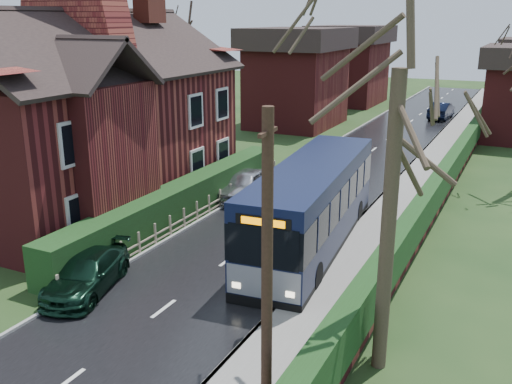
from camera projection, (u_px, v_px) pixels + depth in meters
The scene contains 17 objects.
ground at pixel (199, 283), 18.75m from camera, with size 140.00×140.00×0.00m, color #324B20.
road at pixel (308, 199), 27.33m from camera, with size 6.00×100.00×0.02m, color black.
pavement at pixel (397, 211), 25.53m from camera, with size 2.50×100.00×0.14m, color slate.
kerb_right at pixel (371, 207), 26.03m from camera, with size 0.12×100.00×0.14m, color gray.
kerb_left at pixel (252, 190), 28.60m from camera, with size 0.12×100.00×0.10m, color gray.
front_hedge at pixel (182, 201), 24.45m from camera, with size 1.20×16.00×1.60m, color #183213.
picket_fence at pixel (197, 212), 24.24m from camera, with size 0.10×16.00×0.90m, color tan, non-canonical shape.
right_wall_hedge at pixel (435, 195), 24.59m from camera, with size 0.60×50.00×1.80m.
brick_house at pixel (84, 111), 25.25m from camera, with size 9.30×14.60×10.30m.
bus at pixel (312, 207), 21.23m from camera, with size 3.39×10.83×3.23m.
car_silver at pixel (246, 184), 27.34m from camera, with size 1.62×4.02×1.37m, color silver.
car_green at pixel (87, 273), 18.08m from camera, with size 1.64×4.03×1.17m, color black.
car_distant at pixel (441, 110), 48.96m from camera, with size 1.50×4.30×1.42m, color black.
bus_stop_sign at pixel (263, 274), 15.36m from camera, with size 0.19×0.39×2.63m.
telegraph_pole at pixel (267, 273), 11.43m from camera, with size 0.23×0.88×6.80m.
tree_right_near at pixel (402, 44), 12.01m from camera, with size 4.85×4.85×10.47m.
tree_house_side at pixel (193, 33), 36.79m from camera, with size 4.36×4.36×9.90m.
Camera 1 is at (9.20, -14.48, 8.36)m, focal length 40.00 mm.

